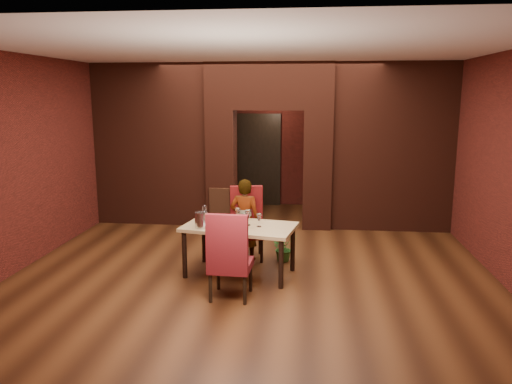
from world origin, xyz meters
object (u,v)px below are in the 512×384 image
dining_table (240,250)px  potted_plant (284,248)px  water_bottle (205,214)px  wine_bucket (201,220)px  wine_glass_a (238,215)px  wine_glass_b (248,218)px  chair_far (247,224)px  person_seated (245,220)px  chair_near (231,254)px  wine_glass_c (259,220)px

dining_table → potted_plant: 0.92m
dining_table → water_bottle: water_bottle is taller
water_bottle → wine_bucket: bearing=-90.0°
wine_bucket → water_bottle: 0.23m
wine_glass_a → potted_plant: size_ratio=0.49×
potted_plant → wine_glass_b: bearing=-126.9°
dining_table → chair_far: bearing=98.9°
person_seated → potted_plant: (0.62, -0.00, -0.44)m
dining_table → water_bottle: size_ratio=5.54×
chair_near → potted_plant: chair_near is taller
wine_glass_c → dining_table: bearing=171.6°
wine_glass_a → water_bottle: bearing=-162.8°
wine_glass_c → potted_plant: size_ratio=0.44×
person_seated → wine_bucket: bearing=66.8°
person_seated → potted_plant: size_ratio=3.04×
dining_table → potted_plant: (0.61, 0.67, -0.15)m
chair_near → wine_glass_a: 1.06m
wine_glass_b → person_seated: bearing=101.5°
chair_near → wine_glass_c: bearing=-106.9°
person_seated → potted_plant: 0.76m
wine_glass_c → water_bottle: (-0.81, 0.08, 0.05)m
chair_far → potted_plant: 0.70m
chair_far → chair_near: bearing=-100.0°
wine_glass_a → wine_bucket: 0.59m
chair_far → water_bottle: 0.92m
dining_table → wine_glass_c: wine_glass_c is taller
wine_glass_a → water_bottle: (-0.46, -0.14, 0.04)m
dining_table → person_seated: bearing=101.3°
chair_far → wine_bucket: 1.09m
dining_table → person_seated: (-0.01, 0.67, 0.28)m
wine_glass_a → potted_plant: bearing=36.3°
person_seated → wine_glass_c: 0.79m
wine_glass_a → wine_glass_c: 0.41m
person_seated → wine_glass_b: size_ratio=5.83×
chair_near → wine_glass_a: size_ratio=5.52×
person_seated → wine_glass_c: (0.30, -0.71, 0.18)m
chair_near → wine_bucket: (-0.52, 0.65, 0.28)m
chair_near → wine_glass_c: (0.28, 0.80, 0.26)m
chair_far → wine_bucket: size_ratio=5.06×
chair_far → person_seated: bearing=-132.2°
wine_glass_b → wine_glass_c: wine_glass_b is taller
person_seated → wine_glass_b: bearing=108.9°
chair_near → wine_bucket: bearing=-48.6°
dining_table → wine_glass_b: wine_glass_b is taller
wine_bucket → potted_plant: bearing=37.2°
wine_glass_c → wine_bucket: wine_bucket is taller
chair_far → wine_glass_b: size_ratio=5.13×
chair_far → wine_glass_a: chair_far is taller
person_seated → potted_plant: bearing=-172.6°
wine_bucket → dining_table: bearing=20.0°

